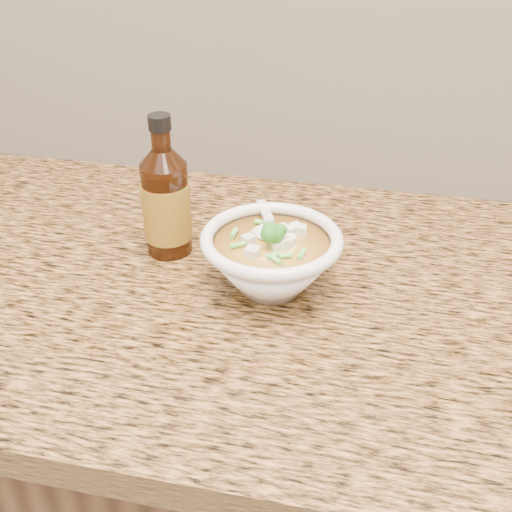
# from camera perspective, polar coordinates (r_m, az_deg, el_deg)

# --- Properties ---
(cabinet) EXTENTS (4.00, 0.65, 0.86)m
(cabinet) POSITION_cam_1_polar(r_m,az_deg,el_deg) (1.18, 5.01, -21.71)
(cabinet) COLOR black
(cabinet) RESTS_ON ground
(counter_slab) EXTENTS (4.00, 0.68, 0.04)m
(counter_slab) POSITION_cam_1_polar(r_m,az_deg,el_deg) (0.86, 6.41, -3.82)
(counter_slab) COLOR #AA723E
(counter_slab) RESTS_ON cabinet
(soup_bowl) EXTENTS (0.18, 0.20, 0.10)m
(soup_bowl) POSITION_cam_1_polar(r_m,az_deg,el_deg) (0.82, 1.37, -0.39)
(soup_bowl) COLOR white
(soup_bowl) RESTS_ON counter_slab
(hot_sauce_bottle) EXTENTS (0.09, 0.09, 0.20)m
(hot_sauce_bottle) POSITION_cam_1_polar(r_m,az_deg,el_deg) (0.89, -7.99, 4.72)
(hot_sauce_bottle) COLOR #391807
(hot_sauce_bottle) RESTS_ON counter_slab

